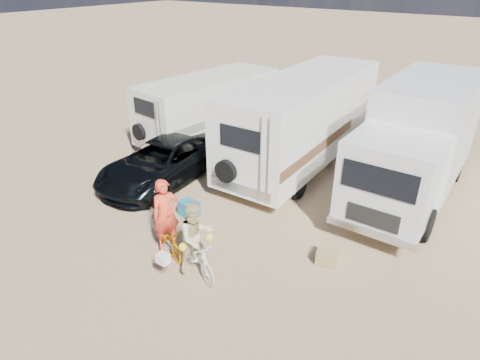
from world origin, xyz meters
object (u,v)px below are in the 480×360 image
Objects in this scene: bike_man at (168,238)px; rider_man at (166,221)px; bike_woman at (197,256)px; cooler at (189,209)px; rv_main at (303,122)px; rv_left at (208,109)px; crate at (327,256)px; rider_woman at (196,243)px; dark_suv at (163,161)px; box_truck at (416,145)px.

rider_man reaches higher than bike_man.
bike_woman reaches higher than cooler.
bike_man is (-0.16, -6.96, -1.22)m from rv_main.
crate is (7.91, -4.93, -1.14)m from rv_left.
rider_woman is at bearing -137.34° from crate.
box_truck is at bearing 23.05° from dark_suv.
cooler is at bearing -49.65° from rv_left.
box_truck is at bearing 4.52° from rv_left.
bike_woman is 0.93× the size of rider_woman.
rv_main is at bearing 30.30° from rider_woman.
rv_left is at bearing 129.29° from cooler.
bike_woman is at bearing -77.75° from bike_man.
bike_man is at bearing -122.85° from box_truck.
bike_woman is at bearing -77.75° from rider_man.
rv_main is 6.20m from crate.
box_truck is 8.27m from dark_suv.
dark_suv reaches higher than bike_woman.
rider_woman is (0.00, 0.00, 0.40)m from bike_woman.
rider_man reaches higher than rider_woman.
rv_left reaches higher than dark_suv.
rv_left is 8.17m from rider_man.
dark_suv reaches higher than bike_man.
bike_man is at bearing -60.06° from cooler.
rv_main is at bearing 21.42° from bike_man.
dark_suv is (-3.21, -4.06, -0.93)m from rv_main.
box_truck is 14.54× the size of crate.
dark_suv is at bearing -66.26° from rv_left.
rv_main is at bearing 21.42° from rider_man.
rv_left is 9.03m from rider_woman.
rv_left is 9.06m from bike_woman.
cooler is (2.30, -1.26, -0.48)m from dark_suv.
bike_woman is (4.25, -3.12, -0.21)m from dark_suv.
bike_woman is 1.29m from rider_man.
dark_suv is at bearing 75.82° from bike_woman.
rider_man is (-0.16, -6.96, -0.68)m from rv_main.
rider_woman is (1.03, -7.18, -0.74)m from rv_main.
rider_man reaches higher than crate.
crate is (2.40, 2.22, -0.71)m from rider_woman.
crate is (2.40, 2.22, -0.31)m from bike_woman.
rv_main reaches higher than dark_suv.
dark_suv is 5.27m from rider_woman.
box_truck is 4.98m from crate.
rider_man is at bearing -150.95° from crate.
bike_man is at bearing -47.69° from dark_suv.
rider_man is at bearing 101.65° from rider_woman.
rv_left is 12.86× the size of crate.
dark_suv is at bearing -153.13° from box_truck.
box_truck is 7.63m from bike_woman.
dark_suv is 4.22m from rider_man.
bike_man is 2.78× the size of cooler.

